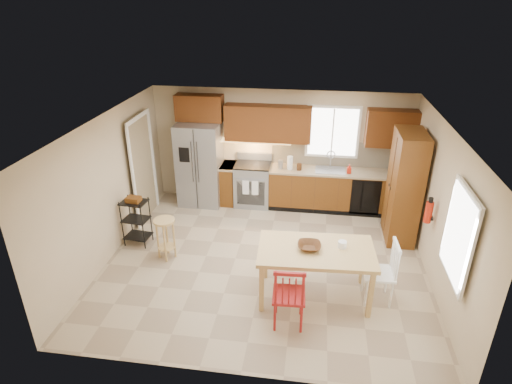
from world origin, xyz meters
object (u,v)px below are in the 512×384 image
object	(u,v)px
table_bowl	(309,249)
table_jar	(342,246)
bar_stool	(166,239)
fire_extinguisher	(429,212)
chair_red	(289,294)
chair_white	(379,272)
refrigerator	(200,164)
soap_bottle	(349,169)
pantry	(404,187)
range_stove	(253,185)
dining_table	(315,273)
utility_cart	(136,222)

from	to	relation	value
table_bowl	table_jar	xyz separation A→B (m)	(0.49, 0.11, 0.03)
table_jar	bar_stool	xyz separation A→B (m)	(-2.99, 0.59, -0.50)
table_bowl	fire_extinguisher	bearing A→B (deg)	27.50
chair_red	chair_white	distance (m)	1.48
refrigerator	chair_white	bearing A→B (deg)	-39.56
soap_bottle	fire_extinguisher	xyz separation A→B (m)	(1.15, -1.95, 0.10)
pantry	fire_extinguisher	world-z (taller)	pantry
range_stove	dining_table	xyz separation A→B (m)	(1.41, -3.01, -0.04)
range_stove	bar_stool	size ratio (longest dim) A/B	1.20
table_jar	bar_stool	size ratio (longest dim) A/B	0.21
chair_red	bar_stool	world-z (taller)	chair_red
refrigerator	pantry	world-z (taller)	pantry
chair_red	table_jar	size ratio (longest dim) A/B	6.22
fire_extinguisher	table_jar	world-z (taller)	fire_extinguisher
bar_stool	utility_cart	bearing A→B (deg)	169.76
soap_bottle	pantry	size ratio (longest dim) A/B	0.09
range_stove	table_jar	bearing A→B (deg)	-58.34
chair_white	range_stove	bearing A→B (deg)	35.66
soap_bottle	table_jar	world-z (taller)	soap_bottle
refrigerator	table_bowl	xyz separation A→B (m)	(2.45, -2.95, -0.06)
dining_table	chair_red	world-z (taller)	chair_red
soap_bottle	pantry	bearing A→B (deg)	-43.45
dining_table	utility_cart	world-z (taller)	utility_cart
range_stove	chair_white	xyz separation A→B (m)	(2.36, -2.96, 0.05)
range_stove	dining_table	distance (m)	3.33
pantry	utility_cart	distance (m)	5.00
range_stove	utility_cart	bearing A→B (deg)	-134.49
refrigerator	utility_cart	distance (m)	2.06
range_stove	bar_stool	distance (m)	2.61
refrigerator	range_stove	world-z (taller)	refrigerator
fire_extinguisher	pantry	bearing A→B (deg)	100.78
refrigerator	utility_cart	size ratio (longest dim) A/B	1.99
refrigerator	range_stove	distance (m)	1.24
refrigerator	range_stove	xyz separation A→B (m)	(1.15, 0.06, -0.45)
soap_bottle	utility_cart	bearing A→B (deg)	-154.84
table_bowl	table_jar	bearing A→B (deg)	12.53
chair_white	bar_stool	size ratio (longest dim) A/B	1.32
pantry	chair_red	world-z (taller)	pantry
table_jar	utility_cart	size ratio (longest dim) A/B	0.18
bar_stool	chair_red	bearing A→B (deg)	-11.79
range_stove	utility_cart	distance (m)	2.70
table_jar	utility_cart	xyz separation A→B (m)	(-3.68, 0.98, -0.43)
refrigerator	bar_stool	distance (m)	2.32
pantry	fire_extinguisher	xyz separation A→B (m)	(0.20, -1.05, 0.05)
chair_white	utility_cart	size ratio (longest dim) A/B	1.11
range_stove	table_jar	size ratio (longest dim) A/B	5.63
fire_extinguisher	range_stove	bearing A→B (deg)	147.38
fire_extinguisher	chair_red	world-z (taller)	fire_extinguisher
table_bowl	bar_stool	world-z (taller)	table_bowl
fire_extinguisher	table_bowl	distance (m)	2.13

